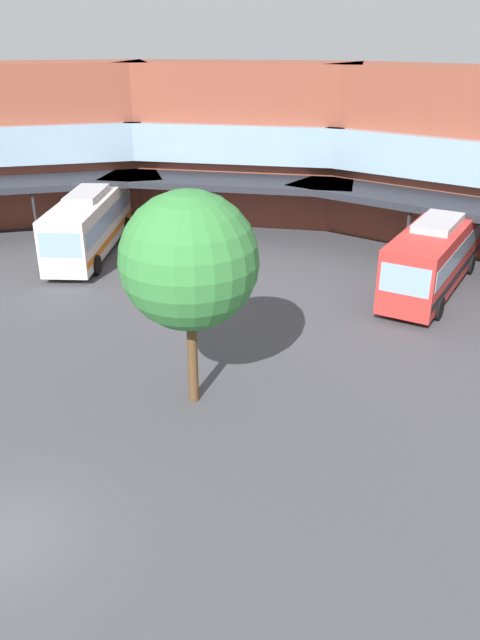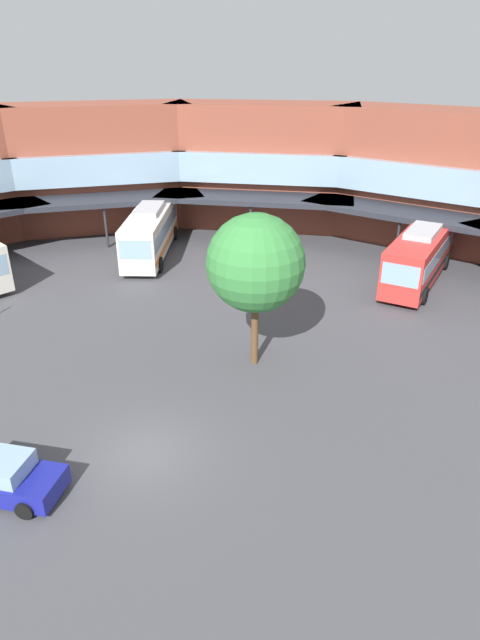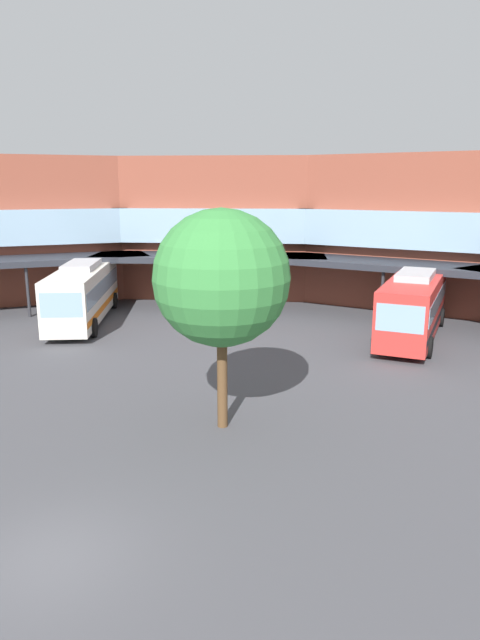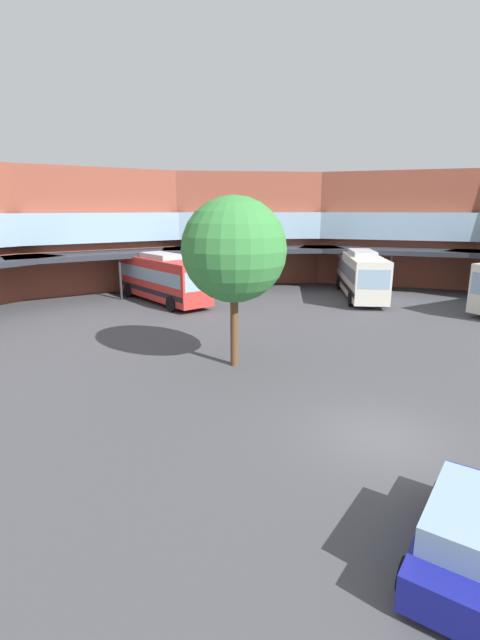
{
  "view_description": "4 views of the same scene",
  "coord_description": "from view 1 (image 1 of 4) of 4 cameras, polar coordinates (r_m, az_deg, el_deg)",
  "views": [
    {
      "loc": [
        12.35,
        -6.26,
        12.11
      ],
      "look_at": [
        -1.31,
        12.23,
        1.45
      ],
      "focal_mm": 34.93,
      "sensor_mm": 36.0,
      "label": 1
    },
    {
      "loc": [
        12.84,
        -11.64,
        14.08
      ],
      "look_at": [
        -1.39,
        8.34,
        2.07
      ],
      "focal_mm": 30.71,
      "sensor_mm": 36.0,
      "label": 2
    },
    {
      "loc": [
        9.44,
        -7.62,
        8.37
      ],
      "look_at": [
        -1.77,
        11.79,
        2.98
      ],
      "focal_mm": 31.73,
      "sensor_mm": 36.0,
      "label": 3
    },
    {
      "loc": [
        -10.67,
        -8.45,
        7.07
      ],
      "look_at": [
        0.87,
        9.8,
        1.65
      ],
      "focal_mm": 25.02,
      "sensor_mm": 36.0,
      "label": 4
    }
  ],
  "objects": [
    {
      "name": "station_building",
      "position": [
        30.81,
        12.1,
        11.36
      ],
      "size": [
        73.18,
        37.36,
        10.34
      ],
      "color": "brown",
      "rests_on": "ground"
    },
    {
      "name": "ground_plane",
      "position": [
        18.39,
        -20.85,
        -18.32
      ],
      "size": [
        115.43,
        115.43,
        0.0
      ],
      "primitive_type": "plane",
      "color": "#47474C"
    },
    {
      "name": "bus_0",
      "position": [
        38.39,
        -13.61,
        8.74
      ],
      "size": [
        8.26,
        10.66,
        3.73
      ],
      "rotation": [
        0.0,
        0.0,
        5.3
      ],
      "color": "silver",
      "rests_on": "ground"
    },
    {
      "name": "plaza_tree",
      "position": [
        20.48,
        -4.68,
        5.4
      ],
      "size": [
        4.64,
        4.64,
        7.65
      ],
      "color": "brown",
      "rests_on": "ground"
    },
    {
      "name": "bus_1",
      "position": [
        33.03,
        17.34,
        5.71
      ],
      "size": [
        3.71,
        10.47,
        3.75
      ],
      "rotation": [
        0.0,
        0.0,
        4.82
      ],
      "color": "red",
      "rests_on": "ground"
    }
  ]
}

